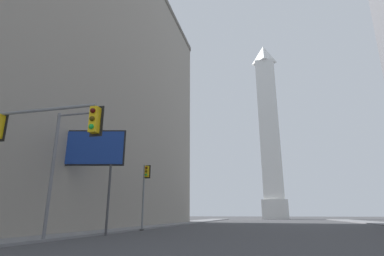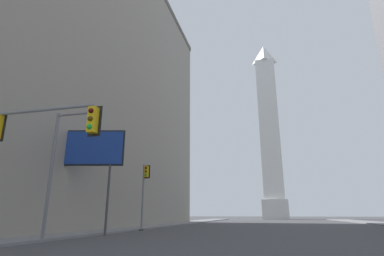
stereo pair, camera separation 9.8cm
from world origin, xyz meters
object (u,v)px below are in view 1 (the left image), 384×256
(obelisk, at_px, (269,130))
(traffic_light_mid_left, at_px, (145,186))
(traffic_light_near_left, at_px, (24,140))
(street_lamp, at_px, (61,158))
(billboard_sign, at_px, (85,150))

(obelisk, distance_m, traffic_light_mid_left, 72.66)
(obelisk, height_order, traffic_light_near_left, obelisk)
(traffic_light_near_left, xyz_separation_m, street_lamp, (-1.83, 4.83, 0.13))
(obelisk, height_order, street_lamp, obelisk)
(street_lamp, bearing_deg, traffic_light_near_left, -69.24)
(traffic_light_near_left, xyz_separation_m, billboard_sign, (-3.46, 9.56, 1.62))
(billboard_sign, bearing_deg, traffic_light_mid_left, 77.39)
(traffic_light_mid_left, bearing_deg, traffic_light_near_left, -84.35)
(obelisk, relative_size, traffic_light_near_left, 9.58)
(obelisk, xyz_separation_m, street_lamp, (-13.05, -80.11, -22.70))
(traffic_light_near_left, bearing_deg, street_lamp, 110.76)
(obelisk, xyz_separation_m, billboard_sign, (-14.68, -75.39, -21.21))
(traffic_light_mid_left, height_order, traffic_light_near_left, traffic_light_mid_left)
(billboard_sign, bearing_deg, obelisk, 78.98)
(traffic_light_near_left, height_order, billboard_sign, billboard_sign)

